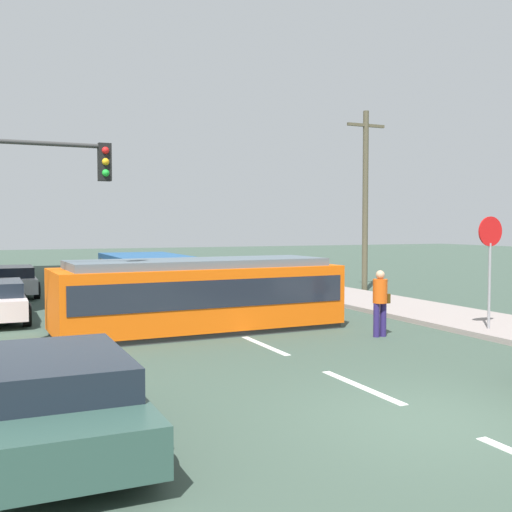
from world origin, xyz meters
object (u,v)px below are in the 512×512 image
streetcar_tram (199,294)px  stop_sign (490,249)px  city_bus (147,276)px  parked_sedan_near (55,396)px  utility_pole_mid (365,197)px  pedestrian_crossing (380,299)px  traffic_light_mast (30,199)px  parked_sedan_far (10,281)px

streetcar_tram → stop_sign: size_ratio=2.61×
city_bus → parked_sedan_near: size_ratio=1.19×
streetcar_tram → utility_pole_mid: (9.65, 6.70, 3.00)m
pedestrian_crossing → traffic_light_mast: size_ratio=0.35×
parked_sedan_far → traffic_light_mast: traffic_light_mast is taller
streetcar_tram → city_bus: (0.05, 5.85, 0.02)m
parked_sedan_far → utility_pole_mid: (13.92, -3.98, 3.36)m
parked_sedan_far → stop_sign: stop_sign is taller
pedestrian_crossing → parked_sedan_near: 9.51m
parked_sedan_far → stop_sign: (10.95, -14.06, 1.57)m
city_bus → pedestrian_crossing: (3.85, -8.43, -0.07)m
parked_sedan_near → utility_pole_mid: 20.07m
city_bus → parked_sedan_near: (-4.40, -13.14, -0.39)m
pedestrian_crossing → parked_sedan_far: size_ratio=0.39×
city_bus → pedestrian_crossing: size_ratio=3.20×
pedestrian_crossing → parked_sedan_near: (-8.25, -4.71, -0.32)m
city_bus → parked_sedan_near: 13.86m
parked_sedan_near → parked_sedan_far: 17.96m
stop_sign → streetcar_tram: bearing=153.1°
pedestrian_crossing → stop_sign: size_ratio=0.58×
stop_sign → traffic_light_mast: size_ratio=0.61×
city_bus → parked_sedan_far: size_ratio=1.27×
parked_sedan_far → traffic_light_mast: size_ratio=0.89×
stop_sign → pedestrian_crossing: bearing=163.8°
stop_sign → parked_sedan_near: bearing=-160.5°
streetcar_tram → traffic_light_mast: size_ratio=1.58×
city_bus → traffic_light_mast: (-4.27, -7.10, 2.35)m
streetcar_tram → pedestrian_crossing: streetcar_tram is taller
pedestrian_crossing → parked_sedan_near: size_ratio=0.37×
city_bus → parked_sedan_far: 6.48m
city_bus → pedestrian_crossing: 9.27m
parked_sedan_far → streetcar_tram: bearing=-68.2°
streetcar_tram → traffic_light_mast: (-4.22, -1.25, 2.38)m
streetcar_tram → utility_pole_mid: size_ratio=0.99×
city_bus → pedestrian_crossing: bearing=-65.4°
city_bus → traffic_light_mast: 8.61m
streetcar_tram → pedestrian_crossing: 4.67m
parked_sedan_near → traffic_light_mast: size_ratio=0.95×
parked_sedan_near → traffic_light_mast: traffic_light_mast is taller
parked_sedan_near → parked_sedan_far: bearing=89.7°
city_bus → utility_pole_mid: 10.09m
parked_sedan_near → pedestrian_crossing: bearing=29.7°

